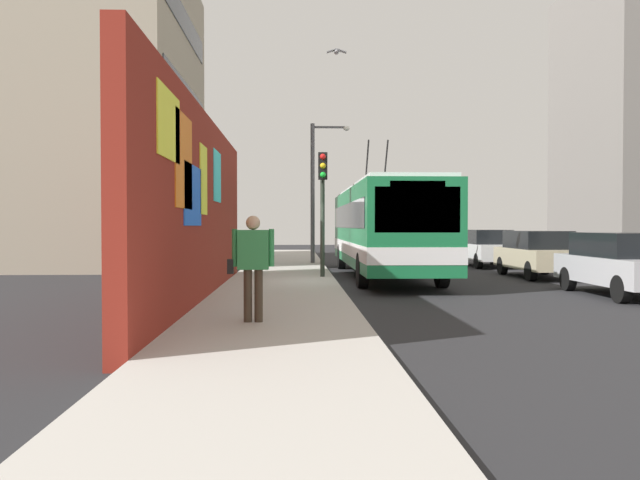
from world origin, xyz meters
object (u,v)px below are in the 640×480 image
(parked_car_silver, at_px, (626,263))
(pedestrian_near_wall, at_px, (253,259))
(parked_car_champagne, at_px, (538,253))
(city_bus, at_px, (383,226))
(parked_car_white, at_px, (486,247))
(traffic_light, at_px, (323,193))
(street_lamp, at_px, (317,182))

(parked_car_silver, xyz_separation_m, pedestrian_near_wall, (-4.91, 8.92, 0.37))
(parked_car_silver, distance_m, parked_car_champagne, 5.76)
(city_bus, height_order, parked_car_white, city_bus)
(parked_car_champagne, distance_m, pedestrian_near_wall, 13.91)
(traffic_light, distance_m, street_lamp, 7.77)
(parked_car_silver, relative_size, pedestrian_near_wall, 2.42)
(city_bus, relative_size, pedestrian_near_wall, 7.09)
(parked_car_champagne, distance_m, street_lamp, 10.05)
(parked_car_white, height_order, traffic_light, traffic_light)
(city_bus, bearing_deg, parked_car_white, -44.45)
(city_bus, distance_m, parked_car_silver, 8.24)
(city_bus, distance_m, parked_car_champagne, 5.31)
(pedestrian_near_wall, height_order, street_lamp, street_lamp)
(traffic_light, bearing_deg, city_bus, -48.39)
(parked_car_silver, distance_m, pedestrian_near_wall, 10.19)
(parked_car_silver, height_order, traffic_light, traffic_light)
(parked_car_silver, bearing_deg, traffic_light, 59.01)
(city_bus, bearing_deg, parked_car_silver, -140.57)
(parked_car_silver, bearing_deg, street_lamp, 30.86)
(city_bus, height_order, pedestrian_near_wall, city_bus)
(traffic_light, bearing_deg, street_lamp, -0.75)
(parked_car_white, bearing_deg, traffic_light, 134.45)
(parked_car_champagne, height_order, pedestrian_near_wall, pedestrian_near_wall)
(pedestrian_near_wall, distance_m, traffic_light, 9.59)
(city_bus, xyz_separation_m, traffic_light, (-1.91, 2.15, 1.06))
(traffic_light, height_order, street_lamp, street_lamp)
(pedestrian_near_wall, bearing_deg, parked_car_champagne, -39.91)
(parked_car_white, distance_m, street_lamp, 7.79)
(parked_car_champagne, height_order, street_lamp, street_lamp)
(city_bus, relative_size, parked_car_white, 2.85)
(city_bus, height_order, parked_car_champagne, city_bus)
(parked_car_white, bearing_deg, parked_car_champagne, -180.00)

